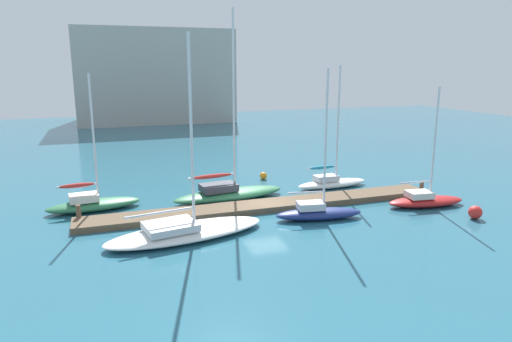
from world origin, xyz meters
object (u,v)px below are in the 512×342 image
sailboat_1 (185,230)px  harbor_building_distant (154,76)px  sailboat_0 (93,202)px  mooring_buoy_orange (263,176)px  sailboat_3 (318,211)px  sailboat_5 (425,199)px  sailboat_2 (228,192)px  sailboat_4 (331,181)px  mooring_buoy_red (475,212)px

sailboat_1 → harbor_building_distant: size_ratio=0.44×
sailboat_0 → mooring_buoy_orange: (12.80, 3.96, -0.22)m
sailboat_3 → sailboat_5: sailboat_3 is taller
sailboat_5 → harbor_building_distant: size_ratio=0.32×
sailboat_0 → harbor_building_distant: bearing=72.1°
sailboat_2 → sailboat_5: bearing=-32.5°
sailboat_2 → sailboat_4: size_ratio=1.39×
sailboat_0 → harbor_building_distant: size_ratio=0.35×
sailboat_5 → mooring_buoy_red: bearing=-63.2°
sailboat_1 → sailboat_4: (12.11, 6.47, 0.09)m
sailboat_2 → sailboat_5: 12.85m
sailboat_1 → mooring_buoy_orange: sailboat_1 is taller
sailboat_5 → mooring_buoy_orange: 12.49m
sailboat_0 → sailboat_2: 8.62m
sailboat_1 → mooring_buoy_orange: (8.22, 10.47, -0.12)m
mooring_buoy_orange → harbor_building_distant: (-3.06, 43.21, 6.85)m
sailboat_2 → mooring_buoy_red: sailboat_2 is taller
sailboat_2 → harbor_building_distant: size_ratio=0.52×
sailboat_4 → sailboat_3: bearing=-127.4°
sailboat_1 → sailboat_2: bearing=46.1°
mooring_buoy_orange → mooring_buoy_red: mooring_buoy_red is taller
harbor_building_distant → sailboat_2: bearing=-91.4°
sailboat_1 → sailboat_4: 13.73m
sailboat_4 → sailboat_5: bearing=-63.1°
sailboat_0 → mooring_buoy_orange: bearing=11.0°
sailboat_5 → harbor_building_distant: (-10.47, 53.27, 6.70)m
sailboat_2 → harbor_building_distant: harbor_building_distant is taller
harbor_building_distant → mooring_buoy_orange: bearing=-85.9°
sailboat_5 → sailboat_3: bearing=-172.8°
sailboat_5 → sailboat_2: bearing=161.3°
sailboat_4 → mooring_buoy_red: (4.62, -9.09, -0.11)m
mooring_buoy_red → sailboat_1: bearing=171.1°
sailboat_3 → harbor_building_distant: harbor_building_distant is taller
sailboat_2 → mooring_buoy_red: (12.72, -8.56, -0.17)m
sailboat_3 → mooring_buoy_red: (8.79, -2.98, -0.10)m
sailboat_3 → mooring_buoy_red: bearing=-9.3°
sailboat_0 → sailboat_1: (4.58, -6.51, -0.09)m
mooring_buoy_red → harbor_building_distant: harbor_building_distant is taller
sailboat_2 → sailboat_4: sailboat_2 is taller
mooring_buoy_orange → harbor_building_distant: size_ratio=0.02×
sailboat_0 → harbor_building_distant: harbor_building_distant is taller
sailboat_0 → sailboat_2: size_ratio=0.68×
sailboat_0 → sailboat_4: (16.70, -0.04, -0.00)m
sailboat_1 → sailboat_2: sailboat_2 is taller
sailboat_3 → harbor_building_distant: size_ratio=0.37×
sailboat_2 → sailboat_3: size_ratio=1.42×
sailboat_1 → mooring_buoy_orange: bearing=42.0°
sailboat_2 → sailboat_3: bearing=-61.9°
sailboat_2 → harbor_building_distant: bearing=81.6°
sailboat_5 → mooring_buoy_red: 3.24m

